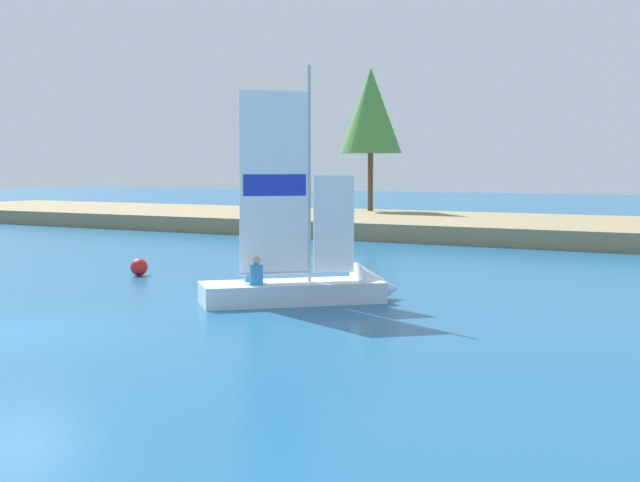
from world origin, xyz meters
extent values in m
plane|color=#195684|center=(0.00, 0.00, 0.00)|extent=(200.00, 200.00, 0.00)
cube|color=#897A56|center=(0.00, 29.23, 0.39)|extent=(80.00, 12.49, 0.78)
cylinder|color=brown|center=(-10.17, 33.58, 2.42)|extent=(0.31, 0.31, 3.29)
cone|color=#47893D|center=(-10.17, 33.58, 6.47)|extent=(3.52, 3.52, 4.80)
cube|color=silver|center=(2.40, 6.02, 0.25)|extent=(4.08, 4.15, 0.50)
cone|color=silver|center=(3.90, 7.57, 0.25)|extent=(1.73, 1.72, 1.36)
cylinder|color=#B7B7BC|center=(2.70, 6.33, 3.06)|extent=(0.08, 0.08, 5.13)
cube|color=white|center=(2.12, 5.73, 2.88)|extent=(1.19, 1.23, 4.26)
cube|color=#1E33B2|center=(2.12, 5.73, 2.81)|extent=(1.08, 1.11, 0.51)
cube|color=white|center=(3.12, 6.77, 1.86)|extent=(0.72, 0.75, 2.33)
cylinder|color=#B7B7BC|center=(2.12, 5.73, 0.72)|extent=(1.21, 1.25, 0.06)
cube|color=#338CCC|center=(2.00, 5.13, 0.73)|extent=(0.34, 0.34, 0.46)
sphere|color=tan|center=(2.00, 5.13, 1.07)|extent=(0.20, 0.20, 0.20)
cube|color=#338CCC|center=(1.51, 5.58, 0.74)|extent=(0.34, 0.34, 0.49)
sphere|color=tan|center=(1.51, 5.58, 1.10)|extent=(0.20, 0.20, 0.20)
sphere|color=red|center=(-4.46, 8.20, 0.26)|extent=(0.51, 0.51, 0.51)
camera|label=1|loc=(14.02, -11.82, 3.20)|focal=50.53mm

